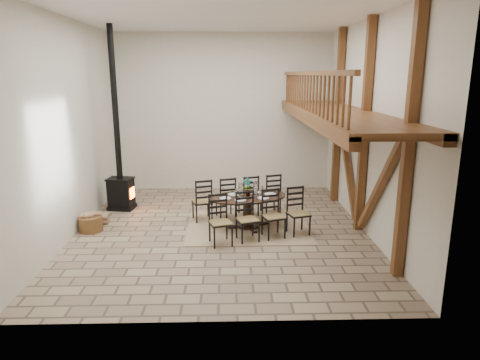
{
  "coord_description": "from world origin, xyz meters",
  "views": [
    {
      "loc": [
        0.18,
        -9.91,
        3.74
      ],
      "look_at": [
        0.47,
        0.4,
        1.17
      ],
      "focal_mm": 32.0,
      "sensor_mm": 36.0,
      "label": 1
    }
  ],
  "objects_px": {
    "log_basket": "(91,223)",
    "log_stack": "(102,218)",
    "dining_table": "(248,212)",
    "wood_stove": "(120,171)"
  },
  "relations": [
    {
      "from": "wood_stove",
      "to": "log_basket",
      "type": "relative_size",
      "value": 8.87
    },
    {
      "from": "dining_table",
      "to": "wood_stove",
      "type": "bearing_deg",
      "value": 138.61
    },
    {
      "from": "log_basket",
      "to": "log_stack",
      "type": "distance_m",
      "value": 0.59
    },
    {
      "from": "log_basket",
      "to": "log_stack",
      "type": "relative_size",
      "value": 1.39
    },
    {
      "from": "log_basket",
      "to": "dining_table",
      "type": "bearing_deg",
      "value": 2.63
    },
    {
      "from": "log_stack",
      "to": "dining_table",
      "type": "bearing_deg",
      "value": -6.02
    },
    {
      "from": "dining_table",
      "to": "log_stack",
      "type": "bearing_deg",
      "value": 156.79
    },
    {
      "from": "wood_stove",
      "to": "log_stack",
      "type": "height_order",
      "value": "wood_stove"
    },
    {
      "from": "wood_stove",
      "to": "log_stack",
      "type": "relative_size",
      "value": 12.36
    },
    {
      "from": "dining_table",
      "to": "log_stack",
      "type": "height_order",
      "value": "dining_table"
    }
  ]
}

